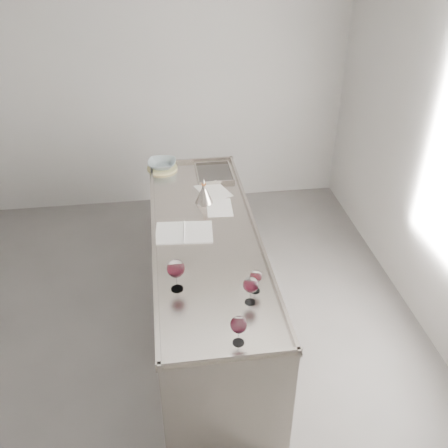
{
  "coord_description": "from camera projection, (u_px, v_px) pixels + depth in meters",
  "views": [
    {
      "loc": [
        0.22,
        -2.67,
        2.93
      ],
      "look_at": [
        0.63,
        0.28,
        1.02
      ],
      "focal_mm": 40.0,
      "sensor_mm": 36.0,
      "label": 1
    }
  ],
  "objects": [
    {
      "name": "room_shell",
      "position": [
        127.0,
        204.0,
        3.02
      ],
      "size": [
        4.54,
        5.04,
        2.84
      ],
      "color": "#54514F",
      "rests_on": "ground"
    },
    {
      "name": "counter",
      "position": [
        207.0,
        284.0,
        3.83
      ],
      "size": [
        0.77,
        2.42,
        0.97
      ],
      "color": "#9E958D",
      "rests_on": "ground"
    },
    {
      "name": "wine_glass_left",
      "position": [
        176.0,
        269.0,
        2.98
      ],
      "size": [
        0.11,
        0.11,
        0.22
      ],
      "rotation": [
        0.0,
        0.0,
        0.32
      ],
      "color": "white",
      "rests_on": "counter"
    },
    {
      "name": "wine_glass_middle",
      "position": [
        239.0,
        325.0,
        2.62
      ],
      "size": [
        0.09,
        0.09,
        0.18
      ],
      "rotation": [
        0.0,
        0.0,
        -0.08
      ],
      "color": "white",
      "rests_on": "counter"
    },
    {
      "name": "wine_glass_right",
      "position": [
        251.0,
        285.0,
        2.89
      ],
      "size": [
        0.09,
        0.09,
        0.18
      ],
      "rotation": [
        0.0,
        0.0,
        0.06
      ],
      "color": "white",
      "rests_on": "counter"
    },
    {
      "name": "wine_glass_small",
      "position": [
        256.0,
        277.0,
        2.99
      ],
      "size": [
        0.07,
        0.07,
        0.15
      ],
      "rotation": [
        0.0,
        0.0,
        0.16
      ],
      "color": "white",
      "rests_on": "counter"
    },
    {
      "name": "notebook",
      "position": [
        184.0,
        233.0,
        3.58
      ],
      "size": [
        0.43,
        0.32,
        0.02
      ],
      "rotation": [
        0.0,
        0.0,
        -0.08
      ],
      "color": "white",
      "rests_on": "counter"
    },
    {
      "name": "loose_paper_top",
      "position": [
        213.0,
        191.0,
        4.11
      ],
      "size": [
        0.31,
        0.36,
        0.0
      ],
      "primitive_type": "cube",
      "rotation": [
        0.0,
        0.0,
        0.36
      ],
      "color": "silver",
      "rests_on": "counter"
    },
    {
      "name": "loose_paper_under",
      "position": [
        219.0,
        208.0,
        3.88
      ],
      "size": [
        0.21,
        0.29,
        0.0
      ],
      "primitive_type": "cube",
      "rotation": [
        0.0,
        0.0,
        -0.05
      ],
      "color": "white",
      "rests_on": "counter"
    },
    {
      "name": "trivet",
      "position": [
        162.0,
        168.0,
        4.44
      ],
      "size": [
        0.36,
        0.36,
        0.02
      ],
      "primitive_type": "cylinder",
      "rotation": [
        0.0,
        0.0,
        -0.43
      ],
      "color": "#CFC886",
      "rests_on": "counter"
    },
    {
      "name": "ceramic_bowl",
      "position": [
        162.0,
        164.0,
        4.42
      ],
      "size": [
        0.28,
        0.28,
        0.06
      ],
      "primitive_type": "imported",
      "rotation": [
        0.0,
        0.0,
        -0.12
      ],
      "color": "#8EA0A5",
      "rests_on": "trivet"
    },
    {
      "name": "wine_funnel",
      "position": [
        204.0,
        195.0,
        3.92
      ],
      "size": [
        0.15,
        0.15,
        0.21
      ],
      "rotation": [
        0.0,
        0.0,
        0.15
      ],
      "color": "#A79E94",
      "rests_on": "counter"
    }
  ]
}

